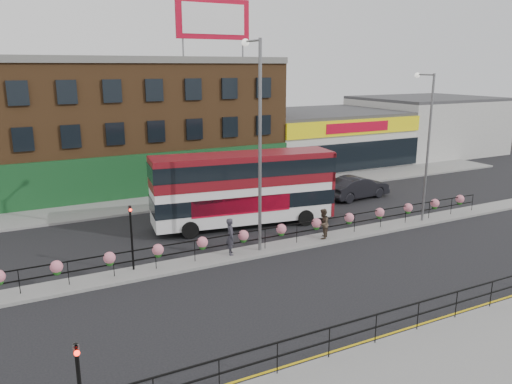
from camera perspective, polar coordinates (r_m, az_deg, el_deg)
name	(u,v)px	position (r m, az deg, el deg)	size (l,w,h in m)	color
ground	(281,248)	(27.54, 2.88, -6.41)	(120.00, 120.00, 0.00)	black
south_pavement	(458,357)	(19.16, 22.05, -17.04)	(60.00, 4.00, 0.15)	gray
north_pavement	(201,197)	(37.89, -6.25, -0.59)	(60.00, 4.00, 0.15)	gray
median	(281,247)	(27.52, 2.88, -6.27)	(60.00, 1.60, 0.15)	gray
yellow_line_inner	(409,328)	(20.52, 17.06, -14.63)	(60.00, 0.10, 0.01)	gold
yellow_line_outer	(412,330)	(20.41, 17.42, -14.82)	(60.00, 0.10, 0.01)	gold
brick_building	(120,123)	(43.41, -15.27, 7.66)	(25.00, 12.21, 10.30)	brown
supermarket	(319,137)	(51.66, 7.24, 6.24)	(15.00, 12.25, 5.30)	silver
warehouse_east	(425,125)	(61.19, 18.77, 7.31)	(14.50, 12.00, 6.30)	#B6B5B1
billboard	(213,19)	(40.50, -4.91, 19.09)	(6.00, 0.29, 4.40)	#B40721
median_railing	(281,230)	(27.19, 2.91, -4.35)	(30.04, 0.56, 1.23)	black
south_railing	(376,322)	(18.58, 13.58, -14.23)	(20.04, 0.05, 1.12)	black
double_decker_bus	(244,182)	(30.55, -1.36, 1.16)	(11.52, 4.20, 4.55)	white
car	(357,187)	(38.23, 11.52, 0.53)	(5.30, 2.29, 1.70)	black
pedestrian_a	(231,236)	(25.96, -2.92, -5.08)	(0.65, 0.81, 1.95)	#302E38
pedestrian_b	(323,224)	(28.55, 7.65, -3.62)	(1.06, 1.06, 1.73)	#45372A
lamp_column_west	(257,129)	(25.50, 0.17, 7.26)	(0.39, 1.91, 10.90)	slate
lamp_column_east	(426,135)	(32.56, 18.88, 6.18)	(0.33, 1.61, 9.15)	slate
traffic_light_south	(79,377)	(13.40, -19.60, -19.28)	(0.15, 0.28, 3.65)	black
traffic_light_median	(131,224)	(24.29, -14.12, -3.53)	(0.15, 0.28, 3.65)	black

